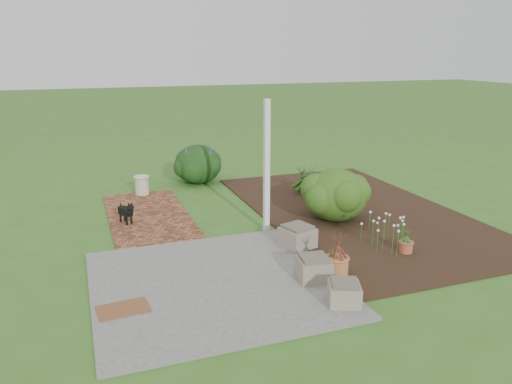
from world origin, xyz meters
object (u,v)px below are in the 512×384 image
object	(u,v)px
black_dog	(126,211)
evergreen_shrub	(336,194)
cream_ceramic_urn	(142,185)
stone_trough_near	(344,294)

from	to	relation	value
black_dog	evergreen_shrub	xyz separation A→B (m)	(4.01, -1.13, 0.27)
black_dog	cream_ceramic_urn	size ratio (longest dim) A/B	1.09
stone_trough_near	black_dog	xyz separation A→B (m)	(-2.40, 4.32, 0.12)
stone_trough_near	cream_ceramic_urn	bearing A→B (deg)	106.20
black_dog	cream_ceramic_urn	xyz separation A→B (m)	(0.56, 2.00, -0.04)
stone_trough_near	evergreen_shrub	distance (m)	3.59
stone_trough_near	cream_ceramic_urn	size ratio (longest dim) A/B	0.97
black_dog	evergreen_shrub	size ratio (longest dim) A/B	0.38
black_dog	evergreen_shrub	world-z (taller)	evergreen_shrub
black_dog	stone_trough_near	bearing A→B (deg)	-85.20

